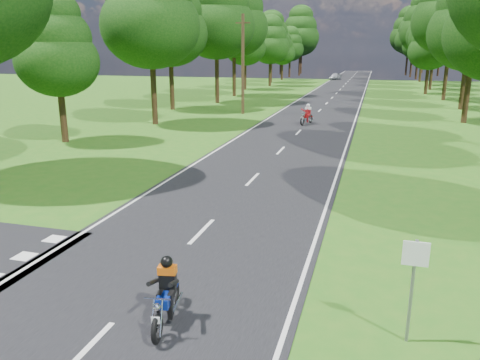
% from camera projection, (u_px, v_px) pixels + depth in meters
% --- Properties ---
extents(ground, '(160.00, 160.00, 0.00)m').
position_uv_depth(ground, '(174.00, 260.00, 11.91)').
color(ground, '#276316').
rests_on(ground, ground).
extents(main_road, '(7.00, 140.00, 0.02)m').
position_uv_depth(main_road, '(336.00, 93.00, 58.24)').
color(main_road, black).
rests_on(main_road, ground).
extents(road_markings, '(7.40, 140.00, 0.01)m').
position_uv_depth(road_markings, '(334.00, 94.00, 56.54)').
color(road_markings, silver).
rests_on(road_markings, main_road).
extents(treeline, '(40.00, 115.35, 14.78)m').
position_uv_depth(treeline, '(356.00, 27.00, 64.98)').
color(treeline, black).
rests_on(treeline, ground).
extents(telegraph_pole, '(1.20, 0.26, 8.00)m').
position_uv_depth(telegraph_pole, '(243.00, 64.00, 38.36)').
color(telegraph_pole, '#382616').
rests_on(telegraph_pole, ground).
extents(road_sign, '(0.45, 0.07, 2.00)m').
position_uv_depth(road_sign, '(413.00, 275.00, 8.23)').
color(road_sign, slate).
rests_on(road_sign, ground).
extents(rider_near_blue, '(0.80, 1.66, 1.33)m').
position_uv_depth(rider_near_blue, '(166.00, 291.00, 8.99)').
color(rider_near_blue, '#0E299C').
rests_on(rider_near_blue, main_road).
extents(rider_far_red, '(1.04, 1.84, 1.46)m').
position_uv_depth(rider_far_red, '(307.00, 114.00, 33.59)').
color(rider_far_red, maroon).
rests_on(rider_far_red, main_road).
extents(distant_car, '(2.23, 3.85, 1.23)m').
position_uv_depth(distant_car, '(335.00, 76.00, 85.57)').
color(distant_car, '#BABCC2').
rests_on(distant_car, main_road).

